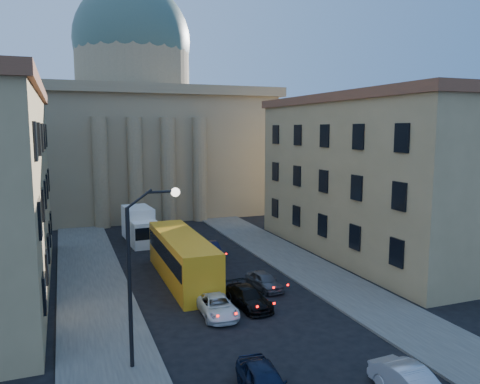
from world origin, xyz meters
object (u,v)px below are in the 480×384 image
object	(u,v)px
street_lamp	(140,263)
box_truck	(140,227)
city_bus	(182,256)
car_left_near	(264,383)

from	to	relation	value
street_lamp	box_truck	xyz separation A→B (m)	(3.92, 25.62, -3.60)
street_lamp	city_bus	xyz separation A→B (m)	(5.04, 12.33, -3.40)
car_left_near	box_truck	size ratio (longest dim) A/B	0.64
city_bus	street_lamp	bearing A→B (deg)	-111.79
street_lamp	box_truck	bearing A→B (deg)	81.31
city_bus	box_truck	size ratio (longest dim) A/B	1.89
street_lamp	box_truck	size ratio (longest dim) A/B	1.33
car_left_near	city_bus	bearing A→B (deg)	93.04
city_bus	box_truck	xyz separation A→B (m)	(-1.12, 13.29, -0.20)
street_lamp	city_bus	world-z (taller)	street_lamp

